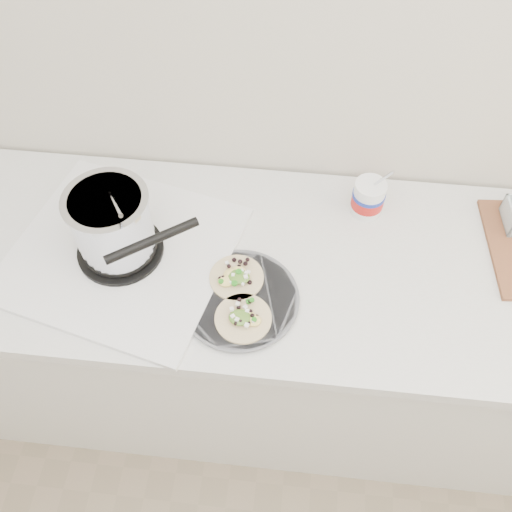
# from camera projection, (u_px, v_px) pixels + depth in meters

# --- Properties ---
(counter) EXTENTS (2.44, 0.66, 0.90)m
(counter) POSITION_uv_depth(u_px,v_px,m) (297.00, 337.00, 1.88)
(counter) COLOR silver
(counter) RESTS_ON ground
(stove) EXTENTS (0.66, 0.63, 0.27)m
(stove) POSITION_uv_depth(u_px,v_px,m) (116.00, 234.00, 1.45)
(stove) COLOR silver
(stove) RESTS_ON counter
(taco_plate) EXTENTS (0.30, 0.30, 0.04)m
(taco_plate) POSITION_uv_depth(u_px,v_px,m) (240.00, 297.00, 1.42)
(taco_plate) COLOR #595A60
(taco_plate) RESTS_ON counter
(tub) EXTENTS (0.09, 0.09, 0.20)m
(tub) POSITION_uv_depth(u_px,v_px,m) (370.00, 195.00, 1.55)
(tub) COLOR white
(tub) RESTS_ON counter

